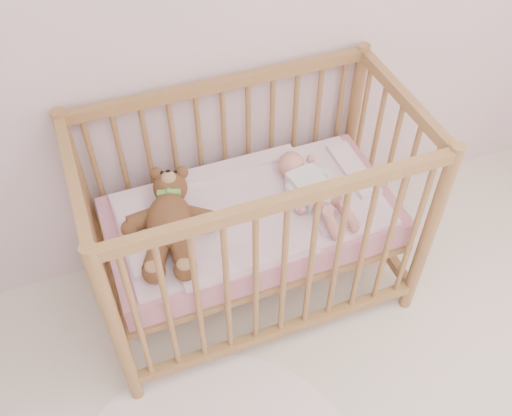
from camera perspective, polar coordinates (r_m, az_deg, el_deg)
name	(u,v)px	position (r m, az deg, el deg)	size (l,w,h in m)	color
crib	(252,219)	(2.44, -0.41, -1.10)	(1.36, 0.76, 1.00)	#9D7B42
mattress	(252,221)	(2.45, -0.41, -1.34)	(1.22, 0.62, 0.13)	pink
blanket	(252,209)	(2.39, -0.42, -0.15)	(1.10, 0.58, 0.06)	#EBA2BF
baby	(311,185)	(2.40, 5.48, 2.32)	(0.25, 0.52, 0.13)	white
teddy_bear	(170,222)	(2.26, -8.63, -1.36)	(0.40, 0.57, 0.16)	brown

